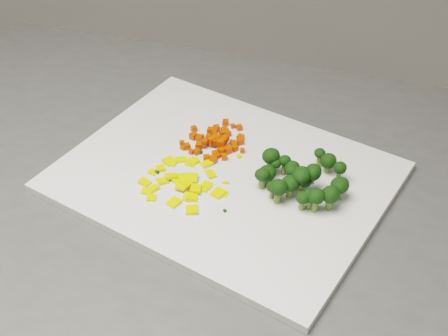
% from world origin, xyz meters
% --- Properties ---
extents(cutting_board, '(0.53, 0.48, 0.01)m').
position_xyz_m(cutting_board, '(0.02, 0.42, 0.91)').
color(cutting_board, white).
rests_on(cutting_board, counter_block).
extents(carrot_pile, '(0.10, 0.10, 0.03)m').
position_xyz_m(carrot_pile, '(-0.00, 0.49, 0.93)').
color(carrot_pile, red).
rests_on(carrot_pile, cutting_board).
extents(pepper_pile, '(0.11, 0.11, 0.02)m').
position_xyz_m(pepper_pile, '(-0.03, 0.39, 0.92)').
color(pepper_pile, yellow).
rests_on(pepper_pile, cutting_board).
extents(broccoli_pile, '(0.12, 0.12, 0.05)m').
position_xyz_m(broccoli_pile, '(0.13, 0.42, 0.94)').
color(broccoli_pile, black).
rests_on(broccoli_pile, cutting_board).
extents(carrot_cube_0, '(0.01, 0.01, 0.01)m').
position_xyz_m(carrot_cube_0, '(-0.04, 0.49, 0.92)').
color(carrot_cube_0, red).
rests_on(carrot_cube_0, carrot_pile).
extents(carrot_cube_1, '(0.01, 0.01, 0.01)m').
position_xyz_m(carrot_cube_1, '(0.03, 0.48, 0.92)').
color(carrot_cube_1, red).
rests_on(carrot_cube_1, carrot_pile).
extents(carrot_cube_2, '(0.01, 0.01, 0.01)m').
position_xyz_m(carrot_cube_2, '(-0.00, 0.48, 0.92)').
color(carrot_cube_2, red).
rests_on(carrot_cube_2, carrot_pile).
extents(carrot_cube_3, '(0.01, 0.01, 0.01)m').
position_xyz_m(carrot_cube_3, '(0.00, 0.45, 0.92)').
color(carrot_cube_3, red).
rests_on(carrot_cube_3, carrot_pile).
extents(carrot_cube_4, '(0.01, 0.01, 0.01)m').
position_xyz_m(carrot_cube_4, '(-0.03, 0.46, 0.92)').
color(carrot_cube_4, red).
rests_on(carrot_cube_4, carrot_pile).
extents(carrot_cube_5, '(0.01, 0.01, 0.01)m').
position_xyz_m(carrot_cube_5, '(-0.04, 0.46, 0.92)').
color(carrot_cube_5, red).
rests_on(carrot_cube_5, carrot_pile).
extents(carrot_cube_6, '(0.01, 0.01, 0.01)m').
position_xyz_m(carrot_cube_6, '(0.02, 0.47, 0.92)').
color(carrot_cube_6, red).
rests_on(carrot_cube_6, carrot_pile).
extents(carrot_cube_7, '(0.01, 0.01, 0.01)m').
position_xyz_m(carrot_cube_7, '(-0.04, 0.51, 0.92)').
color(carrot_cube_7, red).
rests_on(carrot_cube_7, carrot_pile).
extents(carrot_cube_8, '(0.01, 0.01, 0.01)m').
position_xyz_m(carrot_cube_8, '(0.01, 0.47, 0.93)').
color(carrot_cube_8, red).
rests_on(carrot_cube_8, carrot_pile).
extents(carrot_cube_9, '(0.01, 0.01, 0.01)m').
position_xyz_m(carrot_cube_9, '(-0.03, 0.45, 0.91)').
color(carrot_cube_9, red).
rests_on(carrot_cube_9, carrot_pile).
extents(carrot_cube_10, '(0.01, 0.01, 0.01)m').
position_xyz_m(carrot_cube_10, '(-0.01, 0.48, 0.92)').
color(carrot_cube_10, red).
rests_on(carrot_cube_10, carrot_pile).
extents(carrot_cube_11, '(0.01, 0.01, 0.01)m').
position_xyz_m(carrot_cube_11, '(0.01, 0.51, 0.92)').
color(carrot_cube_11, red).
rests_on(carrot_cube_11, carrot_pile).
extents(carrot_cube_12, '(0.01, 0.01, 0.01)m').
position_xyz_m(carrot_cube_12, '(0.00, 0.51, 0.92)').
color(carrot_cube_12, red).
rests_on(carrot_cube_12, carrot_pile).
extents(carrot_cube_13, '(0.01, 0.01, 0.01)m').
position_xyz_m(carrot_cube_13, '(-0.02, 0.48, 0.92)').
color(carrot_cube_13, red).
rests_on(carrot_cube_13, carrot_pile).
extents(carrot_cube_14, '(0.01, 0.01, 0.01)m').
position_xyz_m(carrot_cube_14, '(0.01, 0.46, 0.92)').
color(carrot_cube_14, red).
rests_on(carrot_cube_14, carrot_pile).
extents(carrot_cube_15, '(0.01, 0.01, 0.01)m').
position_xyz_m(carrot_cube_15, '(0.01, 0.45, 0.92)').
color(carrot_cube_15, red).
rests_on(carrot_cube_15, carrot_pile).
extents(carrot_cube_16, '(0.01, 0.01, 0.01)m').
position_xyz_m(carrot_cube_16, '(-0.02, 0.47, 0.92)').
color(carrot_cube_16, red).
rests_on(carrot_cube_16, carrot_pile).
extents(carrot_cube_17, '(0.01, 0.01, 0.01)m').
position_xyz_m(carrot_cube_17, '(0.00, 0.45, 0.92)').
color(carrot_cube_17, red).
rests_on(carrot_cube_17, carrot_pile).
extents(carrot_cube_18, '(0.01, 0.01, 0.01)m').
position_xyz_m(carrot_cube_18, '(0.00, 0.52, 0.92)').
color(carrot_cube_18, red).
rests_on(carrot_cube_18, carrot_pile).
extents(carrot_cube_19, '(0.01, 0.01, 0.01)m').
position_xyz_m(carrot_cube_19, '(0.01, 0.48, 0.92)').
color(carrot_cube_19, red).
rests_on(carrot_cube_19, carrot_pile).
extents(carrot_cube_20, '(0.01, 0.01, 0.01)m').
position_xyz_m(carrot_cube_20, '(0.03, 0.49, 0.92)').
color(carrot_cube_20, red).
rests_on(carrot_cube_20, carrot_pile).
extents(carrot_cube_21, '(0.01, 0.01, 0.01)m').
position_xyz_m(carrot_cube_21, '(0.00, 0.50, 0.92)').
color(carrot_cube_21, red).
rests_on(carrot_cube_21, carrot_pile).
extents(carrot_cube_22, '(0.01, 0.01, 0.01)m').
position_xyz_m(carrot_cube_22, '(0.03, 0.50, 0.92)').
color(carrot_cube_22, red).
rests_on(carrot_cube_22, carrot_pile).
extents(carrot_cube_23, '(0.01, 0.01, 0.01)m').
position_xyz_m(carrot_cube_23, '(-0.00, 0.48, 0.92)').
color(carrot_cube_23, red).
rests_on(carrot_cube_23, carrot_pile).
extents(carrot_cube_24, '(0.01, 0.01, 0.01)m').
position_xyz_m(carrot_cube_24, '(-0.01, 0.51, 0.92)').
color(carrot_cube_24, red).
rests_on(carrot_cube_24, carrot_pile).
extents(carrot_cube_25, '(0.01, 0.01, 0.01)m').
position_xyz_m(carrot_cube_25, '(0.01, 0.47, 0.92)').
color(carrot_cube_25, red).
rests_on(carrot_cube_25, carrot_pile).
extents(carrot_cube_26, '(0.01, 0.01, 0.01)m').
position_xyz_m(carrot_cube_26, '(0.02, 0.45, 0.92)').
color(carrot_cube_26, red).
rests_on(carrot_cube_26, carrot_pile).
extents(carrot_cube_27, '(0.01, 0.01, 0.01)m').
position_xyz_m(carrot_cube_27, '(-0.03, 0.46, 0.92)').
color(carrot_cube_27, red).
rests_on(carrot_cube_27, carrot_pile).
extents(carrot_cube_28, '(0.01, 0.01, 0.01)m').
position_xyz_m(carrot_cube_28, '(0.00, 0.46, 0.92)').
color(carrot_cube_28, red).
rests_on(carrot_cube_28, carrot_pile).
extents(carrot_cube_29, '(0.01, 0.01, 0.01)m').
position_xyz_m(carrot_cube_29, '(0.02, 0.49, 0.91)').
color(carrot_cube_29, red).
rests_on(carrot_cube_29, carrot_pile).
extents(carrot_cube_30, '(0.01, 0.01, 0.01)m').
position_xyz_m(carrot_cube_30, '(-0.01, 0.52, 0.92)').
color(carrot_cube_30, red).
rests_on(carrot_cube_30, carrot_pile).
extents(carrot_cube_31, '(0.01, 0.01, 0.01)m').
position_xyz_m(carrot_cube_31, '(-0.04, 0.46, 0.92)').
color(carrot_cube_31, red).
rests_on(carrot_cube_31, carrot_pile).
extents(carrot_cube_32, '(0.01, 0.01, 0.01)m').
position_xyz_m(carrot_cube_32, '(-0.04, 0.49, 0.92)').
color(carrot_cube_32, red).
rests_on(carrot_cube_32, carrot_pile).
extents(carrot_cube_33, '(0.01, 0.01, 0.01)m').
position_xyz_m(carrot_cube_33, '(0.02, 0.49, 0.92)').
color(carrot_cube_33, red).
rests_on(carrot_cube_33, carrot_pile).
extents(carrot_cube_34, '(0.01, 0.01, 0.01)m').
position_xyz_m(carrot_cube_34, '(-0.00, 0.49, 0.91)').
color(carrot_cube_34, red).
rests_on(carrot_cube_34, carrot_pile).
extents(carrot_cube_35, '(0.01, 0.01, 0.01)m').
position_xyz_m(carrot_cube_35, '(0.02, 0.53, 0.92)').
color(carrot_cube_35, red).
rests_on(carrot_cube_35, carrot_pile).
extents(carrot_cube_36, '(0.01, 0.01, 0.01)m').
position_xyz_m(carrot_cube_36, '(0.01, 0.48, 0.93)').
color(carrot_cube_36, red).
rests_on(carrot_cube_36, carrot_pile).
extents(carrot_cube_37, '(0.01, 0.01, 0.01)m').
position_xyz_m(carrot_cube_37, '(0.01, 0.53, 0.91)').
color(carrot_cube_37, red).
rests_on(carrot_cube_37, carrot_pile).
extents(carrot_cube_38, '(0.01, 0.01, 0.01)m').
position_xyz_m(carrot_cube_38, '(0.01, 0.47, 0.92)').
color(carrot_cube_38, red).
rests_on(carrot_cube_38, carrot_pile).
extents(carrot_cube_39, '(0.01, 0.01, 0.01)m').
position_xyz_m(carrot_cube_39, '(0.02, 0.49, 0.91)').
color(carrot_cube_39, red).
rests_on(carrot_cube_39, carrot_pile).
extents(carrot_cube_40, '(0.01, 0.01, 0.01)m').
position_xyz_m(carrot_cube_40, '(-0.02, 0.51, 0.92)').
color(carrot_cube_40, red).
rests_on(carrot_cube_40, carrot_pile).
extents(carrot_cube_41, '(0.01, 0.01, 0.01)m').
position_xyz_m(carrot_cube_41, '(-0.01, 0.51, 0.92)').
color(carrot_cube_41, red).
rests_on(carrot_cube_41, carrot_pile).
extents(carrot_cube_42, '(0.01, 0.01, 0.01)m').
position_xyz_m(carrot_cube_42, '(-0.03, 0.49, 0.92)').
color(carrot_cube_42, red).
rests_on(carrot_cube_42, carrot_pile).
extents(carrot_cube_43, '(0.01, 0.01, 0.01)m').
position_xyz_m(carrot_cube_43, '(-0.02, 0.50, 0.92)').
color(carrot_cube_43, red).
rests_on(carrot_cube_43, carrot_pile).
extents(carrot_cube_44, '(0.01, 0.01, 0.01)m').
position_xyz_m(carrot_cube_44, '(-0.01, 0.49, 0.92)').
color(carrot_cube_44, red).
rests_on(carrot_cube_44, carrot_pile).
extents(carrot_cube_45, '(0.01, 0.01, 0.01)m').
position_xyz_m(carrot_cube_45, '(-0.03, 0.47, 0.92)').
color(carrot_cube_45, red).
rests_on(carrot_cube_45, carrot_pile).
extents(carrot_cube_46, '(0.01, 0.01, 0.01)m').
position_xyz_m(carrot_cube_46, '(0.04, 0.47, 0.91)').
color(carrot_cube_46, red).
rests_on(carrot_cube_46, carrot_pile).
extents(carrot_cube_47, '(0.01, 0.01, 0.01)m').
position_xyz_m(carrot_cube_47, '(0.00, 0.44, 0.92)').
color(carrot_cube_47, red).
rests_on(carrot_cube_47, carrot_pile).
extents(carrot_cube_48, '(0.01, 0.01, 0.01)m').
position_xyz_m(carrot_cube_48, '(0.00, 0.50, 0.92)').
color(carrot_cube_48, red).
rests_on(carrot_cube_48, carrot_pile).
extents(carrot_cube_49, '(0.01, 0.01, 0.01)m').
position_xyz_m(carrot_cube_49, '(-0.01, 0.44, 0.92)').
color(carrot_cube_49, red).
rests_on(carrot_cube_49, carrot_pile).
extents(carrot_cube_50, '(0.01, 0.01, 0.01)m').
position_xyz_m(carrot_cube_50, '(0.00, 0.54, 0.92)').
color(carrot_cube_50, red).
rests_on(carrot_cube_50, carrot_pile).
extents(carrot_cube_51, '(0.01, 0.01, 0.01)m').
position_xyz_m(carrot_cube_51, '(0.02, 0.48, 0.92)').
color(carrot_cube_51, red).
rests_on(carrot_cube_51, carrot_pile).
extents(carrot_cube_52, '(0.01, 0.01, 0.01)m').
position_xyz_m(carrot_cube_52, '(-0.03, 0.49, 0.91)').
color(carrot_cube_52, red).
rests_on(carrot_cube_52, carrot_pile).
extents(carrot_cube_53, '(0.01, 0.01, 0.01)m').
position_xyz_m(carrot_cube_53, '(0.01, 0.50, 0.92)').
color(carrot_cube_53, red).
rests_on(carrot_cube_53, carrot_pile).
extents(carrot_cube_54, '(0.01, 0.01, 0.01)m').
position_xyz_m(carrot_cube_54, '(0.00, 0.50, 0.92)').
color(carrot_cube_54, red).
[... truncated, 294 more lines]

